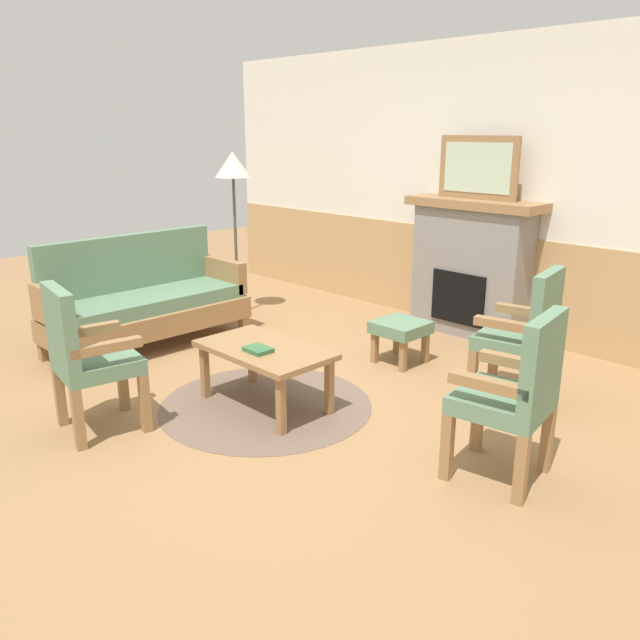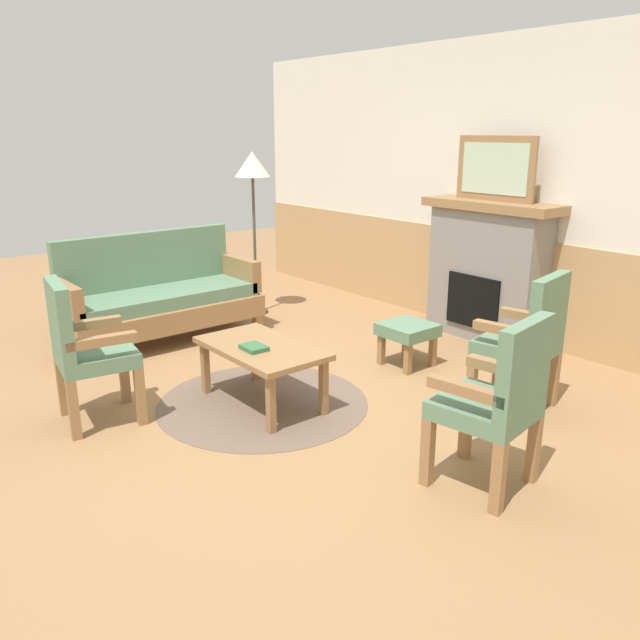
# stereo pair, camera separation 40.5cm
# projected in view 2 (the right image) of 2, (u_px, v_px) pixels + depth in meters

# --- Properties ---
(ground_plane) EXTENTS (14.00, 14.00, 0.00)m
(ground_plane) POSITION_uv_depth(u_px,v_px,m) (283.00, 401.00, 4.61)
(ground_plane) COLOR #997047
(wall_back) EXTENTS (7.20, 0.14, 2.70)m
(wall_back) POSITION_uv_depth(u_px,v_px,m) (510.00, 195.00, 5.81)
(wall_back) COLOR silver
(wall_back) RESTS_ON ground_plane
(fireplace) EXTENTS (1.30, 0.44, 1.28)m
(fireplace) POSITION_uv_depth(u_px,v_px,m) (487.00, 270.00, 5.85)
(fireplace) COLOR gray
(fireplace) RESTS_ON ground_plane
(framed_picture) EXTENTS (0.80, 0.04, 0.56)m
(framed_picture) POSITION_uv_depth(u_px,v_px,m) (495.00, 169.00, 5.59)
(framed_picture) COLOR olive
(framed_picture) RESTS_ON fireplace
(couch) EXTENTS (0.70, 1.80, 0.98)m
(couch) POSITION_uv_depth(u_px,v_px,m) (159.00, 298.00, 5.85)
(couch) COLOR olive
(couch) RESTS_ON ground_plane
(coffee_table) EXTENTS (0.96, 0.56, 0.44)m
(coffee_table) POSITION_uv_depth(u_px,v_px,m) (261.00, 353.00, 4.47)
(coffee_table) COLOR olive
(coffee_table) RESTS_ON ground_plane
(round_rug) EXTENTS (1.52, 1.52, 0.01)m
(round_rug) POSITION_uv_depth(u_px,v_px,m) (263.00, 403.00, 4.58)
(round_rug) COLOR brown
(round_rug) RESTS_ON ground_plane
(book_on_table) EXTENTS (0.19, 0.15, 0.03)m
(book_on_table) POSITION_uv_depth(u_px,v_px,m) (254.00, 348.00, 4.36)
(book_on_table) COLOR #33663D
(book_on_table) RESTS_ON coffee_table
(footstool) EXTENTS (0.40, 0.40, 0.36)m
(footstool) POSITION_uv_depth(u_px,v_px,m) (408.00, 332.00, 5.24)
(footstool) COLOR olive
(footstool) RESTS_ON ground_plane
(armchair_near_fireplace) EXTENTS (0.55, 0.55, 0.98)m
(armchair_near_fireplace) POSITION_uv_depth(u_px,v_px,m) (498.00, 397.00, 3.36)
(armchair_near_fireplace) COLOR olive
(armchair_near_fireplace) RESTS_ON ground_plane
(armchair_by_window_left) EXTENTS (0.56, 0.56, 0.98)m
(armchair_by_window_left) POSITION_uv_depth(u_px,v_px,m) (527.00, 336.00, 4.33)
(armchair_by_window_left) COLOR olive
(armchair_by_window_left) RESTS_ON ground_plane
(armchair_front_left) EXTENTS (0.55, 0.55, 0.98)m
(armchair_front_left) POSITION_uv_depth(u_px,v_px,m) (84.00, 346.00, 4.14)
(armchair_front_left) COLOR olive
(armchair_front_left) RESTS_ON ground_plane
(floor_lamp_by_couch) EXTENTS (0.36, 0.36, 1.68)m
(floor_lamp_by_couch) POSITION_uv_depth(u_px,v_px,m) (253.00, 175.00, 6.42)
(floor_lamp_by_couch) COLOR #332D28
(floor_lamp_by_couch) RESTS_ON ground_plane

